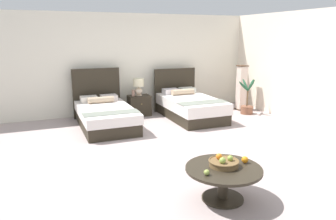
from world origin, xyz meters
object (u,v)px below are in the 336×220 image
(fruit_bowl, at_px, (224,162))
(potted_palm, at_px, (247,105))
(bed_near_window, at_px, (105,115))
(loose_apple, at_px, (207,172))
(floor_lamp_corner, at_px, (241,88))
(vase, at_px, (133,93))
(loose_orange, at_px, (245,160))
(nightstand, at_px, (139,105))
(coffee_table, at_px, (223,176))
(bed_near_corner, at_px, (190,106))
(table_lamp, at_px, (139,85))

(fruit_bowl, distance_m, potted_palm, 4.83)
(bed_near_window, relative_size, loose_apple, 29.97)
(bed_near_window, relative_size, floor_lamp_corner, 1.69)
(vase, bearing_deg, loose_orange, -87.91)
(vase, relative_size, potted_palm, 0.17)
(bed_near_window, height_order, nightstand, bed_near_window)
(vase, bearing_deg, floor_lamp_corner, -7.28)
(floor_lamp_corner, bearing_deg, vase, 172.72)
(coffee_table, bearing_deg, floor_lamp_corner, 52.94)
(bed_near_corner, bearing_deg, potted_palm, -7.23)
(coffee_table, xyz_separation_m, floor_lamp_corner, (3.21, 4.26, 0.30))
(loose_orange, bearing_deg, vase, 92.09)
(potted_palm, bearing_deg, coffee_table, -129.20)
(vase, bearing_deg, loose_apple, -95.75)
(table_lamp, relative_size, floor_lamp_corner, 0.35)
(bed_near_corner, xyz_separation_m, fruit_bowl, (-1.44, -3.94, 0.19))
(bed_near_corner, xyz_separation_m, coffee_table, (-1.46, -3.98, 0.03))
(nightstand, xyz_separation_m, floor_lamp_corner, (2.88, -0.43, 0.36))
(coffee_table, bearing_deg, vase, 87.93)
(bed_near_window, relative_size, vase, 12.83)
(bed_near_window, distance_m, nightstand, 1.26)
(bed_near_window, xyz_separation_m, floor_lamp_corner, (3.92, 0.27, 0.35))
(floor_lamp_corner, bearing_deg, bed_near_window, -176.13)
(table_lamp, relative_size, loose_orange, 4.98)
(vase, bearing_deg, table_lamp, 19.67)
(vase, distance_m, coffee_table, 4.66)
(coffee_table, height_order, loose_orange, loose_orange)
(bed_near_corner, bearing_deg, bed_near_window, 179.62)
(bed_near_corner, xyz_separation_m, vase, (-1.29, 0.67, 0.32))
(vase, bearing_deg, nightstand, 13.40)
(vase, relative_size, loose_orange, 1.85)
(fruit_bowl, bearing_deg, table_lamp, 86.16)
(fruit_bowl, height_order, loose_apple, fruit_bowl)
(loose_apple, relative_size, loose_orange, 0.79)
(table_lamp, xyz_separation_m, loose_orange, (0.00, -4.68, -0.32))
(nightstand, xyz_separation_m, fruit_bowl, (-0.31, -4.64, 0.22))
(fruit_bowl, bearing_deg, coffee_table, -118.98)
(bed_near_window, distance_m, coffee_table, 4.05)
(table_lamp, height_order, floor_lamp_corner, floor_lamp_corner)
(vase, xyz_separation_m, loose_apple, (-0.48, -4.76, -0.15))
(loose_apple, bearing_deg, nightstand, 82.32)
(loose_orange, xyz_separation_m, potted_palm, (2.74, 3.74, -0.23))
(table_lamp, distance_m, vase, 0.25)
(vase, distance_m, loose_orange, 4.62)
(loose_orange, bearing_deg, coffee_table, -175.42)
(loose_orange, distance_m, floor_lamp_corner, 5.12)
(bed_near_window, xyz_separation_m, potted_palm, (3.79, -0.22, -0.03))
(bed_near_window, xyz_separation_m, nightstand, (1.05, 0.69, -0.01))
(bed_near_corner, bearing_deg, loose_apple, -113.41)
(vase, distance_m, loose_apple, 4.79)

